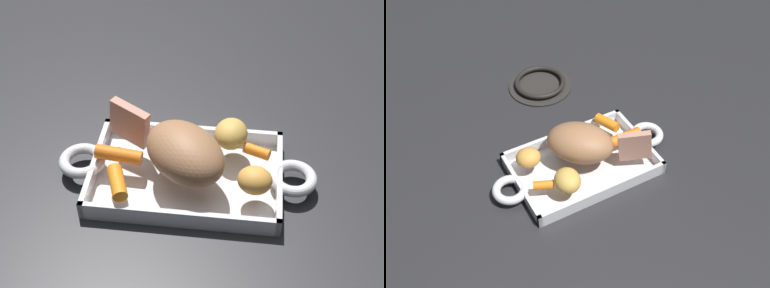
# 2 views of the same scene
# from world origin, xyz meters

# --- Properties ---
(ground_plane) EXTENTS (2.05, 2.05, 0.00)m
(ground_plane) POSITION_xyz_m (0.00, 0.00, 0.00)
(ground_plane) COLOR #232326
(roasting_dish) EXTENTS (0.40, 0.19, 0.03)m
(roasting_dish) POSITION_xyz_m (0.00, 0.00, 0.01)
(roasting_dish) COLOR silver
(roasting_dish) RESTS_ON ground_plane
(pork_roast) EXTENTS (0.17, 0.17, 0.07)m
(pork_roast) POSITION_xyz_m (0.00, 0.01, 0.07)
(pork_roast) COLOR #9A6945
(pork_roast) RESTS_ON roasting_dish
(roast_slice_thick) EXTENTS (0.07, 0.05, 0.07)m
(roast_slice_thick) POSITION_xyz_m (0.09, -0.05, 0.07)
(roast_slice_thick) COLOR tan
(roast_slice_thick) RESTS_ON roasting_dish
(baby_carrot_northwest) EXTENTS (0.04, 0.06, 0.03)m
(baby_carrot_northwest) POSITION_xyz_m (0.09, 0.06, 0.04)
(baby_carrot_northwest) COLOR orange
(baby_carrot_northwest) RESTS_ON roasting_dish
(baby_carrot_southeast) EXTENTS (0.04, 0.03, 0.02)m
(baby_carrot_southeast) POSITION_xyz_m (-0.11, -0.03, 0.04)
(baby_carrot_southeast) COLOR orange
(baby_carrot_southeast) RESTS_ON roasting_dish
(baby_carrot_southwest) EXTENTS (0.07, 0.03, 0.03)m
(baby_carrot_southwest) POSITION_xyz_m (0.10, 0.00, 0.04)
(baby_carrot_southwest) COLOR orange
(baby_carrot_southwest) RESTS_ON roasting_dish
(potato_near_roast) EXTENTS (0.06, 0.06, 0.04)m
(potato_near_roast) POSITION_xyz_m (-0.06, -0.06, 0.05)
(potato_near_roast) COLOR gold
(potato_near_roast) RESTS_ON roasting_dish
(potato_golden_large) EXTENTS (0.06, 0.05, 0.04)m
(potato_golden_large) POSITION_xyz_m (-0.10, 0.04, 0.05)
(potato_golden_large) COLOR gold
(potato_golden_large) RESTS_ON roasting_dish
(stove_burner_rear) EXTENTS (0.16, 0.16, 0.02)m
(stove_burner_rear) POSITION_xyz_m (0.04, 0.29, 0.01)
(stove_burner_rear) COLOR #282623
(stove_burner_rear) RESTS_ON ground_plane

